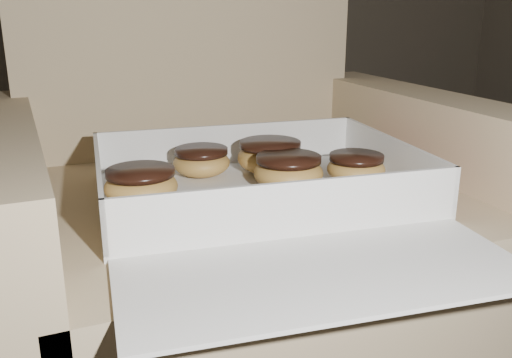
{
  "coord_description": "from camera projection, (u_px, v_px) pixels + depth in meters",
  "views": [
    {
      "loc": [
        -0.34,
        -0.17,
        0.65
      ],
      "look_at": [
        -0.03,
        0.56,
        0.4
      ],
      "focal_mm": 40.0,
      "sensor_mm": 36.0,
      "label": 1
    }
  ],
  "objects": [
    {
      "name": "crumb_c",
      "position": [
        390.0,
        187.0,
        0.85
      ],
      "size": [
        0.01,
        0.01,
        0.0
      ],
      "primitive_type": "ellipsoid",
      "color": "black",
      "rests_on": "bakery_box"
    },
    {
      "name": "donut_c",
      "position": [
        141.0,
        185.0,
        0.78
      ],
      "size": [
        0.1,
        0.1,
        0.05
      ],
      "color": "#C38E44",
      "rests_on": "bakery_box"
    },
    {
      "name": "bakery_box",
      "position": [
        268.0,
        198.0,
        0.79
      ],
      "size": [
        0.5,
        0.57,
        0.07
      ],
      "rotation": [
        0.0,
        0.0,
        -0.12
      ],
      "color": "silver",
      "rests_on": "armchair"
    },
    {
      "name": "crumb_a",
      "position": [
        203.0,
        235.0,
        0.68
      ],
      "size": [
        0.01,
        0.01,
        0.0
      ],
      "primitive_type": "ellipsoid",
      "color": "black",
      "rests_on": "bakery_box"
    },
    {
      "name": "crumb_b",
      "position": [
        361.0,
        217.0,
        0.73
      ],
      "size": [
        0.01,
        0.01,
        0.0
      ],
      "primitive_type": "ellipsoid",
      "color": "black",
      "rests_on": "bakery_box"
    },
    {
      "name": "crumb_d",
      "position": [
        291.0,
        228.0,
        0.7
      ],
      "size": [
        0.01,
        0.01,
        0.0
      ],
      "primitive_type": "ellipsoid",
      "color": "black",
      "rests_on": "bakery_box"
    },
    {
      "name": "donut_d",
      "position": [
        270.0,
        156.0,
        0.92
      ],
      "size": [
        0.11,
        0.11,
        0.05
      ],
      "color": "#C38E44",
      "rests_on": "bakery_box"
    },
    {
      "name": "donut_e",
      "position": [
        288.0,
        171.0,
        0.84
      ],
      "size": [
        0.1,
        0.1,
        0.05
      ],
      "color": "#C38E44",
      "rests_on": "bakery_box"
    },
    {
      "name": "donut_a",
      "position": [
        202.0,
        161.0,
        0.91
      ],
      "size": [
        0.09,
        0.09,
        0.05
      ],
      "color": "#C38E44",
      "rests_on": "bakery_box"
    },
    {
      "name": "donut_b",
      "position": [
        356.0,
        167.0,
        0.87
      ],
      "size": [
        0.09,
        0.09,
        0.04
      ],
      "color": "#C38E44",
      "rests_on": "bakery_box"
    },
    {
      "name": "armchair",
      "position": [
        234.0,
        241.0,
        0.96
      ],
      "size": [
        0.79,
        0.67,
        0.83
      ],
      "color": "tan",
      "rests_on": "floor"
    }
  ]
}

